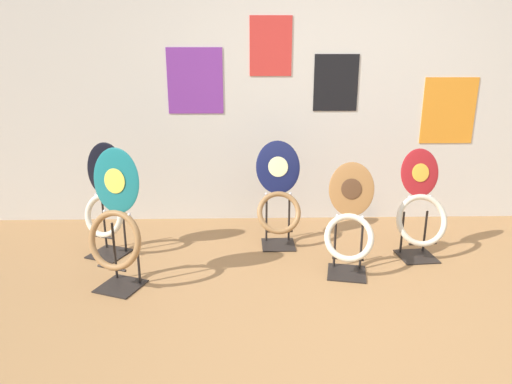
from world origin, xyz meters
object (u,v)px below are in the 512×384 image
(toilet_seat_display_jazz_black, at_px, (105,204))
(toilet_seat_display_teal_sax, at_px, (116,224))
(toilet_seat_display_navy_moon, at_px, (278,196))
(toilet_seat_display_woodgrain, at_px, (349,227))
(toilet_seat_display_crimson_swirl, at_px, (421,212))

(toilet_seat_display_jazz_black, distance_m, toilet_seat_display_teal_sax, 0.60)
(toilet_seat_display_navy_moon, xyz_separation_m, toilet_seat_display_woodgrain, (0.48, -0.57, -0.06))
(toilet_seat_display_crimson_swirl, bearing_deg, toilet_seat_display_teal_sax, -168.90)
(toilet_seat_display_crimson_swirl, height_order, toilet_seat_display_navy_moon, toilet_seat_display_navy_moon)
(toilet_seat_display_jazz_black, bearing_deg, toilet_seat_display_woodgrain, -11.26)
(toilet_seat_display_crimson_swirl, distance_m, toilet_seat_display_woodgrain, 0.68)
(toilet_seat_display_crimson_swirl, bearing_deg, toilet_seat_display_navy_moon, 164.39)
(toilet_seat_display_woodgrain, relative_size, toilet_seat_display_teal_sax, 0.83)
(toilet_seat_display_teal_sax, bearing_deg, toilet_seat_display_jazz_black, 113.13)
(toilet_seat_display_crimson_swirl, relative_size, toilet_seat_display_teal_sax, 0.88)
(toilet_seat_display_woodgrain, xyz_separation_m, toilet_seat_display_teal_sax, (-1.64, -0.18, 0.11))
(toilet_seat_display_crimson_swirl, height_order, toilet_seat_display_jazz_black, toilet_seat_display_jazz_black)
(toilet_seat_display_woodgrain, distance_m, toilet_seat_display_teal_sax, 1.65)
(toilet_seat_display_navy_moon, xyz_separation_m, toilet_seat_display_teal_sax, (-1.16, -0.75, 0.04))
(toilet_seat_display_jazz_black, bearing_deg, toilet_seat_display_teal_sax, -66.87)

